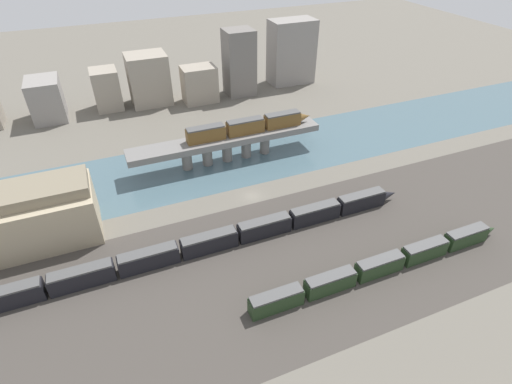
{
  "coord_description": "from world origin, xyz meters",
  "views": [
    {
      "loc": [
        -29.49,
        -74.2,
        58.8
      ],
      "look_at": [
        0.0,
        -2.72,
        2.99
      ],
      "focal_mm": 28.0,
      "sensor_mm": 36.0,
      "label": 1
    }
  ],
  "objects_px": {
    "train_yard_near": "(384,264)",
    "warehouse_building": "(30,216)",
    "train_yard_mid": "(186,249)",
    "train_on_bridge": "(250,126)"
  },
  "relations": [
    {
      "from": "train_yard_near",
      "to": "warehouse_building",
      "type": "xyz_separation_m",
      "value": [
        -62.9,
        36.02,
        4.49
      ]
    },
    {
      "from": "train_yard_mid",
      "to": "train_on_bridge",
      "type": "bearing_deg",
      "value": 50.48
    },
    {
      "from": "train_yard_near",
      "to": "train_yard_mid",
      "type": "bearing_deg",
      "value": 151.49
    },
    {
      "from": "warehouse_building",
      "to": "train_yard_near",
      "type": "bearing_deg",
      "value": -29.8
    },
    {
      "from": "train_on_bridge",
      "to": "train_yard_near",
      "type": "height_order",
      "value": "train_on_bridge"
    },
    {
      "from": "train_yard_near",
      "to": "warehouse_building",
      "type": "bearing_deg",
      "value": 150.2
    },
    {
      "from": "train_yard_near",
      "to": "train_on_bridge",
      "type": "bearing_deg",
      "value": 98.43
    },
    {
      "from": "train_yard_near",
      "to": "train_yard_mid",
      "type": "xyz_separation_m",
      "value": [
        -34.71,
        18.85,
        0.15
      ]
    },
    {
      "from": "train_on_bridge",
      "to": "train_yard_mid",
      "type": "distance_m",
      "value": 43.16
    },
    {
      "from": "train_yard_mid",
      "to": "warehouse_building",
      "type": "height_order",
      "value": "warehouse_building"
    }
  ]
}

